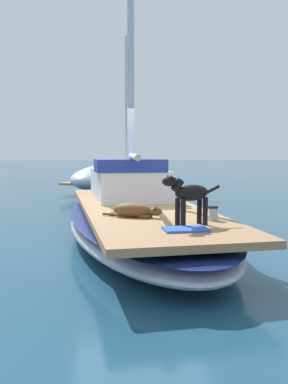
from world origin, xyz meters
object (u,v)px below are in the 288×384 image
Objects in this scene: sailboat_main at (140,223)px; dog_black at (189,195)px; deck_towel at (186,229)px; moored_boat_far_astern at (120,175)px; coiled_rope at (117,213)px; dog_brown at (134,210)px; deck_winch at (213,214)px.

dog_black is at bearing -76.29° from sailboat_main.
moored_boat_far_astern is at bearing 92.52° from deck_towel.
dog_black is 0.11× the size of moored_boat_far_astern.
sailboat_main is 1.19m from coiled_rope.
dog_brown is at bearing -90.16° from moored_boat_far_astern.
dog_black is at bearing -48.32° from coiled_rope.
deck_winch is (0.43, 0.41, -0.32)m from dog_black.
dog_brown reaches higher than coiled_rope.
dog_black is 0.53m from deck_towel.
dog_black is 0.68m from deck_winch.
dog_black is 4.21× the size of deck_winch.
coiled_rope is (-0.95, 1.06, -0.40)m from dog_black.
moored_boat_far_astern reaches higher than deck_towel.
dog_black reaches higher than coiled_rope.
coiled_rope is at bearing 131.68° from dog_black.
dog_black reaches higher than deck_winch.
deck_winch is 0.91m from deck_towel.
deck_winch reaches higher than deck_towel.
dog_black is at bearing -136.56° from deck_winch.
coiled_rope is 0.04× the size of moored_boat_far_astern.
moored_boat_far_astern is at bearing 93.04° from dog_black.
moored_boat_far_astern reaches higher than deck_winch.
coiled_rope is (-0.26, 0.29, -0.08)m from dog_brown.
dog_brown is 1.18m from deck_winch.
dog_brown is 0.12× the size of moored_boat_far_astern.
dog_brown is at bearing 162.04° from deck_winch.
deck_towel is 12.72m from moored_boat_far_astern.
coiled_rope is 1.63m from deck_towel.
deck_winch is 0.03× the size of moored_boat_far_astern.
moored_boat_far_astern reaches higher than coiled_rope.
coiled_rope is (-0.43, -1.06, 0.35)m from sailboat_main.
sailboat_main is at bearing 103.71° from dog_black.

